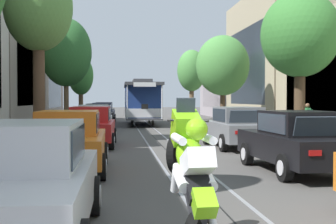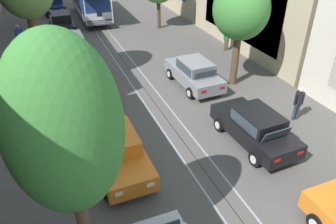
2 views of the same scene
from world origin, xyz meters
The scene contains 14 objects.
ground_plane centered at (0.00, 21.21, 0.00)m, with size 160.00×160.00×0.00m, color #4C4947.
trolley_track_rails centered at (0.00, 24.52, 0.00)m, with size 1.14×61.04×0.01m.
parked_car_orange_second_left centered at (-3.04, 8.52, 0.80)m, with size 2.03×4.37×1.58m.
parked_car_red_mid_left centered at (-2.85, 14.93, 0.80)m, with size 2.07×4.39×1.58m.
parked_car_white_fourth_left centered at (-3.01, 20.77, 0.80)m, with size 2.01×4.36×1.58m.
parked_car_black_fifth_left centered at (-3.03, 26.85, 0.80)m, with size 2.10×4.40×1.58m.
parked_car_navy_sixth_left centered at (-2.99, 33.58, 0.80)m, with size 2.12×4.41×1.58m.
parked_car_black_second_right centered at (2.83, 7.86, 0.80)m, with size 2.12×4.41×1.58m.
parked_car_grey_mid_right centered at (2.81, 13.78, 0.80)m, with size 2.10×4.40×1.58m.
street_tree_kerb_left_near centered at (-4.87, 4.75, 4.65)m, with size 2.62×2.19×6.96m.
street_tree_kerb_right_second centered at (5.07, 13.14, 4.27)m, with size 2.93×3.16×5.93m.
pedestrian_on_left_pavement centered at (7.47, 17.96, 0.95)m, with size 0.55×0.37×1.68m.
pedestrian_on_right_pavement centered at (5.82, 8.64, 0.98)m, with size 0.55×0.41×1.73m.
pedestrian_crossing_far centered at (-6.36, 24.18, 0.98)m, with size 0.55×0.42×1.73m.
Camera 2 is at (-4.95, -1.38, 8.70)m, focal length 34.67 mm.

